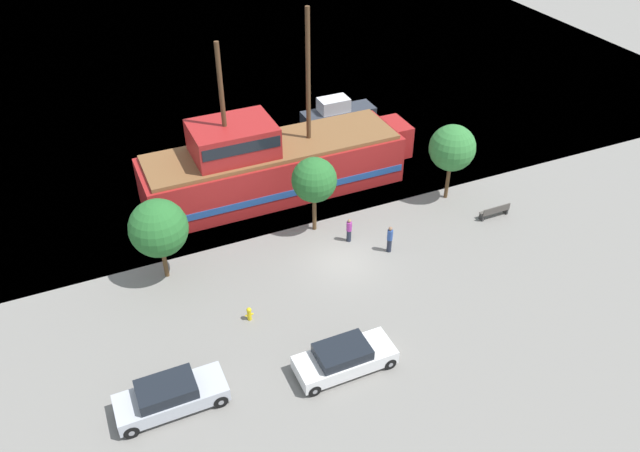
# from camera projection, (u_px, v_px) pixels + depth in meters

# --- Properties ---
(ground_plane) EXTENTS (160.00, 160.00, 0.00)m
(ground_plane) POSITION_uv_depth(u_px,v_px,m) (342.00, 260.00, 34.96)
(ground_plane) COLOR gray
(water_surface) EXTENTS (80.00, 80.00, 0.00)m
(water_surface) POSITION_uv_depth(u_px,v_px,m) (167.00, 25.00, 67.44)
(water_surface) COLOR #38667F
(water_surface) RESTS_ON ground
(pirate_ship) EXTENTS (17.85, 4.70, 11.61)m
(pirate_ship) POSITION_uv_depth(u_px,v_px,m) (271.00, 164.00, 39.54)
(pirate_ship) COLOR #A31E1E
(pirate_ship) RESTS_ON water_surface
(moored_boat_dockside) EXTENTS (5.80, 1.91, 1.86)m
(moored_boat_dockside) POSITION_uv_depth(u_px,v_px,m) (337.00, 112.00, 48.70)
(moored_boat_dockside) COLOR #2D333D
(moored_boat_dockside) RESTS_ON water_surface
(parked_car_curb_front) EXTENTS (4.62, 1.87, 1.42)m
(parked_car_curb_front) POSITION_uv_depth(u_px,v_px,m) (344.00, 358.00, 28.22)
(parked_car_curb_front) COLOR white
(parked_car_curb_front) RESTS_ON ground_plane
(parked_car_curb_mid) EXTENTS (4.71, 1.85, 1.48)m
(parked_car_curb_mid) POSITION_uv_depth(u_px,v_px,m) (170.00, 396.00, 26.47)
(parked_car_curb_mid) COLOR #B7BCC6
(parked_car_curb_mid) RESTS_ON ground_plane
(fire_hydrant) EXTENTS (0.42, 0.25, 0.76)m
(fire_hydrant) POSITION_uv_depth(u_px,v_px,m) (249.00, 313.00, 30.96)
(fire_hydrant) COLOR yellow
(fire_hydrant) RESTS_ON ground_plane
(bench_promenade_east) EXTENTS (1.93, 0.45, 0.85)m
(bench_promenade_east) POSITION_uv_depth(u_px,v_px,m) (495.00, 211.00, 38.10)
(bench_promenade_east) COLOR #4C4742
(bench_promenade_east) RESTS_ON ground_plane
(pedestrian_walking_near) EXTENTS (0.32, 0.32, 1.53)m
(pedestrian_walking_near) POSITION_uv_depth(u_px,v_px,m) (349.00, 230.00, 35.98)
(pedestrian_walking_near) COLOR #232838
(pedestrian_walking_near) RESTS_ON ground_plane
(pedestrian_walking_far) EXTENTS (0.32, 0.32, 1.70)m
(pedestrian_walking_far) POSITION_uv_depth(u_px,v_px,m) (390.00, 239.00, 35.14)
(pedestrian_walking_far) COLOR #232838
(pedestrian_walking_far) RESTS_ON ground_plane
(tree_row_east) EXTENTS (3.08, 3.08, 4.74)m
(tree_row_east) POSITION_uv_depth(u_px,v_px,m) (158.00, 228.00, 32.03)
(tree_row_east) COLOR brown
(tree_row_east) RESTS_ON ground_plane
(tree_row_mideast) EXTENTS (2.62, 2.62, 4.76)m
(tree_row_mideast) POSITION_uv_depth(u_px,v_px,m) (314.00, 180.00, 35.36)
(tree_row_mideast) COLOR brown
(tree_row_mideast) RESTS_ON ground_plane
(tree_row_midwest) EXTENTS (2.87, 2.87, 5.03)m
(tree_row_midwest) POSITION_uv_depth(u_px,v_px,m) (452.00, 148.00, 38.07)
(tree_row_midwest) COLOR brown
(tree_row_midwest) RESTS_ON ground_plane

